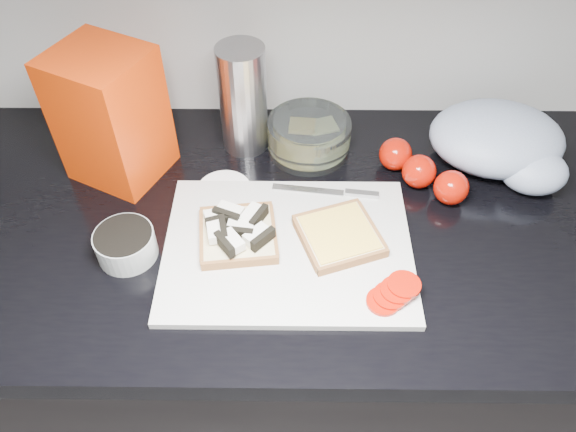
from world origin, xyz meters
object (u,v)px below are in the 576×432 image
at_px(bread_bag, 111,116).
at_px(steel_canister, 243,99).
at_px(glass_bowl, 309,136).
at_px(cutting_board, 288,248).

distance_m(bread_bag, steel_canister, 0.23).
height_order(glass_bowl, bread_bag, bread_bag).
distance_m(cutting_board, glass_bowl, 0.26).
relative_size(cutting_board, bread_bag, 1.68).
height_order(cutting_board, bread_bag, bread_bag).
distance_m(cutting_board, steel_canister, 0.30).
xyz_separation_m(cutting_board, steel_canister, (-0.08, 0.27, 0.10)).
bearing_deg(cutting_board, steel_canister, 107.44).
xyz_separation_m(cutting_board, glass_bowl, (0.04, 0.25, 0.03)).
bearing_deg(bread_bag, steel_canister, 43.83).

